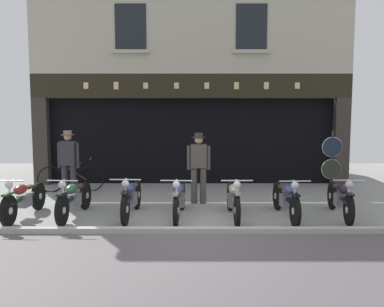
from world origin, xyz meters
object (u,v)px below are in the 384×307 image
(motorcycle_center, at_px, (181,198))
(shopkeeper_center, at_px, (200,165))
(motorcycle_center_left, at_px, (133,197))
(tyre_sign_pole, at_px, (334,159))
(motorcycle_right, at_px, (288,198))
(leaning_bicycle, at_px, (72,178))
(motorcycle_far_left, at_px, (26,198))
(advert_board_near, at_px, (140,126))
(motorcycle_left, at_px, (76,198))
(motorcycle_center_right, at_px, (235,198))
(salesman_left, at_px, (70,161))
(motorcycle_far_right, at_px, (342,198))

(motorcycle_center, xyz_separation_m, shopkeeper_center, (0.43, 1.33, 0.53))
(motorcycle_center_left, height_order, tyre_sign_pole, tyre_sign_pole)
(motorcycle_right, bearing_deg, leaning_bicycle, -30.45)
(motorcycle_far_left, bearing_deg, shopkeeper_center, -156.09)
(advert_board_near, bearing_deg, motorcycle_right, -49.43)
(advert_board_near, bearing_deg, motorcycle_far_left, -114.07)
(advert_board_near, bearing_deg, motorcycle_left, -101.42)
(motorcycle_right, distance_m, shopkeeper_center, 2.34)
(motorcycle_left, height_order, motorcycle_center, motorcycle_center)
(motorcycle_center_right, bearing_deg, motorcycle_center, -4.62)
(motorcycle_center, xyz_separation_m, tyre_sign_pole, (3.93, 2.25, 0.56))
(salesman_left, bearing_deg, motorcycle_center_right, 159.75)
(motorcycle_center, bearing_deg, motorcycle_left, 3.36)
(motorcycle_center_left, distance_m, tyre_sign_pole, 5.44)
(advert_board_near, bearing_deg, motorcycle_center_left, -84.95)
(motorcycle_right, relative_size, advert_board_near, 2.24)
(motorcycle_center, height_order, motorcycle_far_right, motorcycle_center)
(motorcycle_far_left, relative_size, motorcycle_center, 0.99)
(motorcycle_right, height_order, tyre_sign_pole, tyre_sign_pole)
(motorcycle_center_right, xyz_separation_m, motorcycle_right, (1.11, 0.03, -0.01))
(leaning_bicycle, bearing_deg, motorcycle_right, 54.38)
(motorcycle_center, height_order, salesman_left, salesman_left)
(tyre_sign_pole, xyz_separation_m, advert_board_near, (-5.31, 1.93, 0.76))
(shopkeeper_center, xyz_separation_m, advert_board_near, (-1.81, 2.85, 0.79))
(advert_board_near, bearing_deg, leaning_bicycle, -141.00)
(motorcycle_left, height_order, leaning_bicycle, leaning_bicycle)
(motorcycle_far_right, relative_size, shopkeeper_center, 1.17)
(motorcycle_center, xyz_separation_m, salesman_left, (-2.85, 1.85, 0.54))
(motorcycle_right, relative_size, motorcycle_far_right, 1.03)
(motorcycle_center_right, bearing_deg, motorcycle_right, -179.31)
(motorcycle_far_left, relative_size, shopkeeper_center, 1.18)
(motorcycle_right, height_order, shopkeeper_center, shopkeeper_center)
(motorcycle_center_right, relative_size, salesman_left, 1.17)
(tyre_sign_pole, distance_m, advert_board_near, 5.70)
(motorcycle_center_right, relative_size, shopkeeper_center, 1.19)
(motorcycle_center_right, distance_m, tyre_sign_pole, 3.68)
(motorcycle_center, relative_size, tyre_sign_pole, 1.19)
(salesman_left, bearing_deg, motorcycle_right, 165.09)
(advert_board_near, bearing_deg, motorcycle_far_right, -40.86)
(motorcycle_far_left, distance_m, motorcycle_center, 3.27)
(motorcycle_left, distance_m, advert_board_near, 4.45)
(motorcycle_right, height_order, leaning_bicycle, leaning_bicycle)
(motorcycle_center, distance_m, motorcycle_center_right, 1.13)
(motorcycle_center, relative_size, shopkeeper_center, 1.20)
(motorcycle_left, xyz_separation_m, advert_board_near, (0.84, 4.17, 1.32))
(motorcycle_center, height_order, tyre_sign_pole, tyre_sign_pole)
(motorcycle_center_right, xyz_separation_m, motorcycle_far_right, (2.28, 0.11, -0.01))
(salesman_left, bearing_deg, leaning_bicycle, -70.70)
(motorcycle_left, xyz_separation_m, motorcycle_center, (2.23, -0.02, 0.00))
(motorcycle_center_right, xyz_separation_m, shopkeeper_center, (-0.71, 1.41, 0.52))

